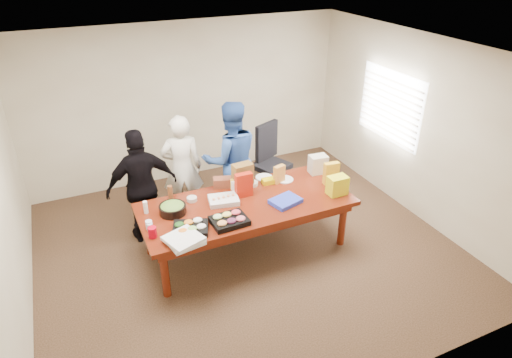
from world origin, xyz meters
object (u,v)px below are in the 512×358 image
salad_bowl (173,209)px  sheet_cake (224,200)px  office_chair (272,163)px  person_center (182,168)px  conference_table (247,226)px  person_right (231,160)px

salad_bowl → sheet_cake: bearing=-1.8°
office_chair → person_center: 1.53m
conference_table → salad_bowl: size_ratio=8.14×
conference_table → sheet_cake: size_ratio=7.26×
conference_table → person_right: 1.13m
office_chair → conference_table: bearing=-152.7°
office_chair → salad_bowl: bearing=-175.1°
office_chair → salad_bowl: 2.21m
person_right → salad_bowl: bearing=42.7°
person_right → sheet_cake: person_right is taller
person_center → sheet_cake: size_ratio=4.30×
person_right → salad_bowl: (-1.13, -0.83, -0.10)m
office_chair → salad_bowl: size_ratio=3.34×
person_right → person_center: bearing=-8.0°
person_right → office_chair: bearing=-157.1°
salad_bowl → conference_table: bearing=-9.0°
person_center → sheet_cake: person_center is taller
person_center → person_right: 0.74m
conference_table → salad_bowl: 1.06m
conference_table → office_chair: bearing=51.2°
person_right → salad_bowl: size_ratio=5.28×
person_right → sheet_cake: bearing=68.7°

